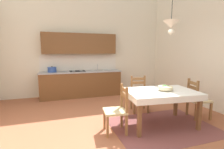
% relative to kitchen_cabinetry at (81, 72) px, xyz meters
% --- Properties ---
extents(ground_plane, '(6.43, 6.91, 0.10)m').
position_rel_kitchen_cabinetry_xyz_m(ground_plane, '(0.24, -2.88, -0.91)').
color(ground_plane, '#A86042').
extents(wall_back, '(6.43, 0.12, 4.11)m').
position_rel_kitchen_cabinetry_xyz_m(wall_back, '(0.24, 0.33, 1.20)').
color(wall_back, silver).
rests_on(wall_back, ground_plane).
extents(area_rug, '(2.10, 1.60, 0.01)m').
position_rel_kitchen_cabinetry_xyz_m(area_rug, '(1.29, -3.02, -0.85)').
color(area_rug, brown).
rests_on(area_rug, ground_plane).
extents(kitchen_cabinetry, '(2.78, 0.63, 2.20)m').
position_rel_kitchen_cabinetry_xyz_m(kitchen_cabinetry, '(0.00, 0.00, 0.00)').
color(kitchen_cabinetry, brown).
rests_on(kitchen_cabinetry, ground_plane).
extents(dining_table, '(1.55, 1.12, 0.75)m').
position_rel_kitchen_cabinetry_xyz_m(dining_table, '(1.29, -2.92, -0.22)').
color(dining_table, brown).
rests_on(dining_table, ground_plane).
extents(dining_chair_window_side, '(0.50, 0.50, 0.93)m').
position_rel_kitchen_cabinetry_xyz_m(dining_chair_window_side, '(2.36, -2.86, -0.41)').
color(dining_chair_window_side, '#D1BC89').
rests_on(dining_chair_window_side, ground_plane).
extents(dining_chair_kitchen_side, '(0.50, 0.50, 0.93)m').
position_rel_kitchen_cabinetry_xyz_m(dining_chair_kitchen_side, '(1.26, -2.00, -0.41)').
color(dining_chair_kitchen_side, '#D1BC89').
rests_on(dining_chair_kitchen_side, ground_plane).
extents(dining_chair_tv_side, '(0.47, 0.47, 0.93)m').
position_rel_kitchen_cabinetry_xyz_m(dining_chair_tv_side, '(0.29, -2.95, -0.41)').
color(dining_chair_tv_side, '#D1BC89').
rests_on(dining_chair_tv_side, ground_plane).
extents(fruit_bowl, '(0.30, 0.30, 0.12)m').
position_rel_kitchen_cabinetry_xyz_m(fruit_bowl, '(1.38, -2.94, -0.04)').
color(fruit_bowl, beige).
rests_on(fruit_bowl, dining_table).
extents(pendant_lamp, '(0.32, 0.32, 0.80)m').
position_rel_kitchen_cabinetry_xyz_m(pendant_lamp, '(1.37, -3.05, 1.24)').
color(pendant_lamp, black).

